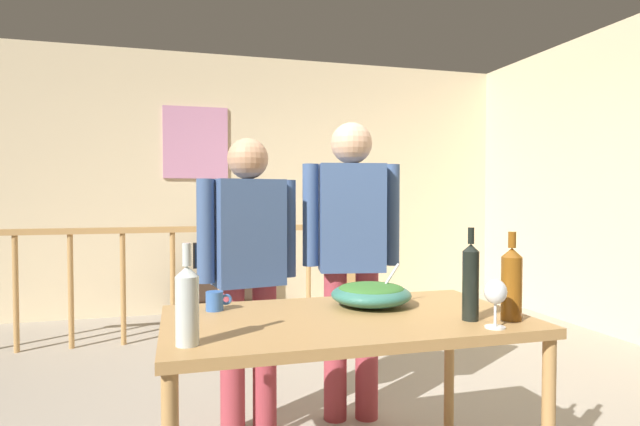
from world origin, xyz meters
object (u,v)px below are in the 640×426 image
(wine_bottle_dark, at_px, (471,281))
(person_standing_right, at_px, (351,245))
(person_standing_left, at_px, (248,261))
(salad_bowl, at_px, (371,293))
(mug_blue, at_px, (215,301))
(flat_screen_tv, at_px, (217,256))
(stair_railing, at_px, (224,266))
(framed_picture, at_px, (196,143))
(serving_table, at_px, (346,334))
(wine_glass, at_px, (495,294))
(wine_bottle_amber, at_px, (512,283))
(wine_bottle_clear, at_px, (187,304))
(tv_console, at_px, (217,297))

(wine_bottle_dark, distance_m, person_standing_right, 0.98)
(person_standing_left, relative_size, person_standing_right, 0.94)
(salad_bowl, distance_m, mug_blue, 0.68)
(flat_screen_tv, relative_size, salad_bowl, 1.34)
(mug_blue, bearing_deg, flat_screen_tv, 85.84)
(flat_screen_tv, bearing_deg, stair_railing, -89.08)
(person_standing_left, bearing_deg, salad_bowl, 115.54)
(framed_picture, xyz_separation_m, person_standing_right, (0.75, -2.95, -0.85))
(flat_screen_tv, xyz_separation_m, person_standing_right, (0.56, -2.63, 0.34))
(serving_table, relative_size, salad_bowl, 4.07)
(wine_glass, bearing_deg, salad_bowl, 122.32)
(framed_picture, distance_m, serving_table, 3.92)
(wine_bottle_amber, distance_m, wine_bottle_clear, 1.23)
(salad_bowl, relative_size, wine_glass, 1.96)
(person_standing_right, bearing_deg, mug_blue, 44.75)
(framed_picture, distance_m, mug_blue, 3.63)
(wine_glass, xyz_separation_m, mug_blue, (-0.97, 0.57, -0.09))
(salad_bowl, bearing_deg, wine_glass, -57.68)
(tv_console, bearing_deg, flat_screen_tv, -90.00)
(framed_picture, relative_size, wine_bottle_clear, 2.31)
(flat_screen_tv, xyz_separation_m, mug_blue, (-0.23, -3.16, 0.18))
(framed_picture, xyz_separation_m, person_standing_left, (0.17, -2.95, -0.92))
(wine_bottle_dark, bearing_deg, serving_table, 156.17)
(framed_picture, height_order, wine_bottle_clear, framed_picture)
(framed_picture, bearing_deg, wine_bottle_amber, -74.94)
(wine_glass, bearing_deg, framed_picture, 102.96)
(wine_glass, distance_m, mug_blue, 1.13)
(stair_railing, bearing_deg, framed_picture, 100.85)
(flat_screen_tv, distance_m, wine_glass, 3.81)
(salad_bowl, bearing_deg, serving_table, -138.25)
(tv_console, distance_m, wine_bottle_dark, 3.77)
(salad_bowl, height_order, wine_bottle_amber, wine_bottle_amber)
(salad_bowl, distance_m, person_standing_right, 0.65)
(wine_bottle_dark, xyz_separation_m, wine_bottle_clear, (-1.07, -0.05, -0.02))
(tv_console, relative_size, serving_table, 0.63)
(flat_screen_tv, xyz_separation_m, wine_glass, (0.74, -3.73, 0.26))
(salad_bowl, bearing_deg, wine_bottle_amber, -41.63)
(mug_blue, xyz_separation_m, person_standing_right, (0.79, 0.53, 0.17))
(wine_bottle_amber, xyz_separation_m, mug_blue, (-1.10, 0.48, -0.11))
(mug_blue, bearing_deg, serving_table, -25.77)
(wine_bottle_dark, bearing_deg, wine_bottle_amber, -13.92)
(wine_glass, relative_size, wine_bottle_dark, 0.50)
(stair_railing, bearing_deg, wine_bottle_dark, -76.14)
(wine_glass, distance_m, person_standing_left, 1.34)
(tv_console, xyz_separation_m, person_standing_left, (-0.02, -2.66, 0.70))
(salad_bowl, relative_size, mug_blue, 3.21)
(wine_bottle_amber, height_order, wine_bottle_clear, wine_bottle_amber)
(stair_railing, xyz_separation_m, wine_glass, (0.73, -2.99, 0.27))
(stair_railing, relative_size, salad_bowl, 9.47)
(person_standing_left, bearing_deg, mug_blue, 57.49)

